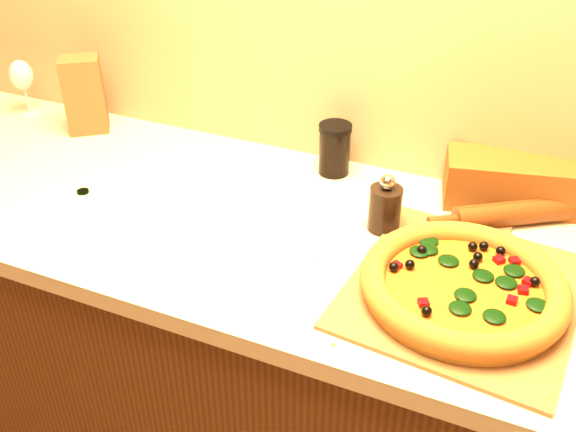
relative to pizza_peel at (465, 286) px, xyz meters
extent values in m
cube|color=#49230F|center=(-0.32, 0.06, -0.47)|extent=(2.80, 0.65, 0.86)
cube|color=#C1B196|center=(-0.32, 0.06, -0.02)|extent=(2.84, 0.68, 0.04)
cube|color=brown|center=(0.00, -0.02, 0.00)|extent=(0.43, 0.47, 0.01)
cube|color=brown|center=(0.03, 0.26, 0.00)|extent=(0.08, 0.18, 0.01)
cylinder|color=#C57631|center=(0.00, -0.04, 0.01)|extent=(0.35, 0.35, 0.02)
cylinder|color=orange|center=(0.00, -0.04, 0.03)|extent=(0.29, 0.29, 0.01)
torus|color=#925C1A|center=(0.00, -0.04, 0.03)|extent=(0.37, 0.37, 0.05)
ellipsoid|color=black|center=(0.05, -0.01, 0.03)|extent=(0.04, 0.04, 0.01)
sphere|color=black|center=(-0.04, -0.06, 0.04)|extent=(0.02, 0.02, 0.02)
cube|color=maroon|center=(0.02, -0.09, 0.04)|extent=(0.02, 0.02, 0.01)
cylinder|color=black|center=(-0.87, -0.01, 0.00)|extent=(0.03, 0.03, 0.01)
cylinder|color=black|center=(-0.19, 0.13, 0.04)|extent=(0.07, 0.07, 0.10)
sphere|color=silver|center=(-0.19, 0.13, 0.11)|extent=(0.03, 0.03, 0.03)
cylinder|color=#54260E|center=(0.05, 0.26, 0.02)|extent=(0.25, 0.19, 0.05)
cylinder|color=#54260E|center=(-0.08, 0.17, 0.02)|extent=(0.06, 0.05, 0.02)
cube|color=brown|center=(0.08, 0.35, 0.05)|extent=(0.41, 0.21, 0.11)
cylinder|color=silver|center=(-1.29, 0.29, 0.00)|extent=(0.06, 0.06, 0.00)
cylinder|color=silver|center=(-1.29, 0.29, 0.03)|extent=(0.01, 0.01, 0.07)
ellipsoid|color=silver|center=(-1.29, 0.29, 0.11)|extent=(0.06, 0.06, 0.08)
cube|color=brown|center=(-1.06, 0.27, 0.10)|extent=(0.13, 0.13, 0.20)
cylinder|color=black|center=(-0.37, 0.31, 0.05)|extent=(0.07, 0.07, 0.11)
cylinder|color=black|center=(-0.37, 0.31, 0.11)|extent=(0.08, 0.08, 0.01)
camera|label=1|loc=(0.07, -0.97, 0.75)|focal=40.00mm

